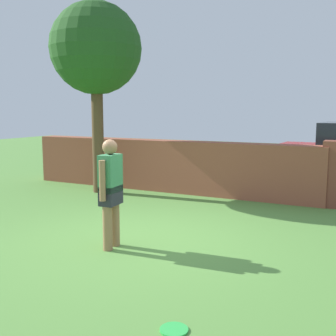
# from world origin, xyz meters

# --- Properties ---
(ground_plane) EXTENTS (40.00, 40.00, 0.00)m
(ground_plane) POSITION_xyz_m (0.00, 0.00, 0.00)
(ground_plane) COLOR #568C3D
(brick_wall) EXTENTS (7.72, 0.50, 1.28)m
(brick_wall) POSITION_xyz_m (-1.50, 3.78, 0.64)
(brick_wall) COLOR brown
(brick_wall) RESTS_ON ground
(tree) EXTENTS (2.19, 2.19, 4.59)m
(tree) POSITION_xyz_m (-2.92, 2.88, 3.45)
(tree) COLOR brown
(tree) RESTS_ON ground
(person) EXTENTS (0.25, 0.54, 1.62)m
(person) POSITION_xyz_m (-0.21, -0.52, 0.90)
(person) COLOR #9E704C
(person) RESTS_ON ground
(frisbee_green) EXTENTS (0.27, 0.27, 0.02)m
(frisbee_green) POSITION_xyz_m (1.65, -2.21, 0.01)
(frisbee_green) COLOR green
(frisbee_green) RESTS_ON ground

